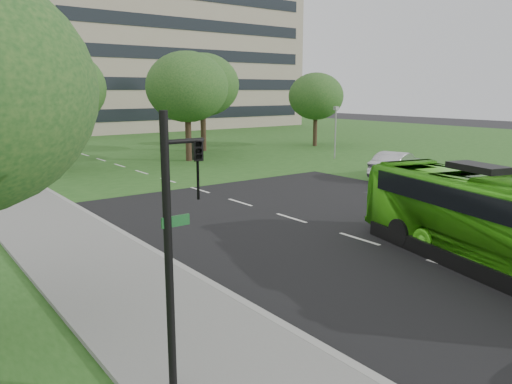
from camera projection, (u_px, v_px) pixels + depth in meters
ground at (402, 253)px, 17.63m from camera, size 160.00×160.00×0.00m
street_surfaces at (132, 171)px, 35.23m from camera, size 120.00×120.00×0.15m
office_building at (162, 45)px, 76.60m from camera, size 40.10×20.10×25.00m
tree_park_b at (58, 88)px, 34.95m from camera, size 6.54×6.54×8.58m
tree_park_c at (187, 87)px, 39.41m from camera, size 6.54×6.54×8.68m
tree_park_d at (202, 85)px, 46.09m from camera, size 6.83×6.83×9.03m
tree_park_e at (316, 96)px, 50.50m from camera, size 5.56×5.56×7.41m
bus at (501, 224)px, 15.67m from camera, size 5.18×11.20×3.04m
sedan at (396, 165)px, 32.65m from camera, size 5.51×3.26×1.72m
traffic_light at (176, 236)px, 8.72m from camera, size 0.85×0.24×5.31m
camera_pole at (336, 125)px, 41.34m from camera, size 0.38×0.34×4.34m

